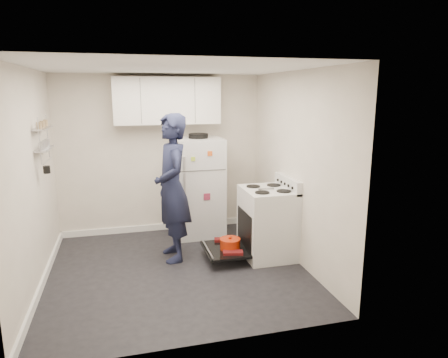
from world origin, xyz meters
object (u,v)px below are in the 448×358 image
object	(u,v)px
person	(172,188)
refrigerator	(199,187)
electric_range	(267,223)
open_oven_door	(227,247)

from	to	relation	value
person	refrigerator	bearing A→B (deg)	143.54
electric_range	person	distance (m)	1.37
open_oven_door	refrigerator	bearing A→B (deg)	98.19
electric_range	refrigerator	size ratio (longest dim) A/B	0.68
electric_range	refrigerator	xyz separation A→B (m)	(-0.72, 1.10, 0.31)
electric_range	refrigerator	world-z (taller)	refrigerator
open_oven_door	person	xyz separation A→B (m)	(-0.69, 0.26, 0.80)
open_oven_door	person	size ratio (longest dim) A/B	0.36
electric_range	person	xyz separation A→B (m)	(-1.25, 0.25, 0.51)
electric_range	person	size ratio (longest dim) A/B	0.56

